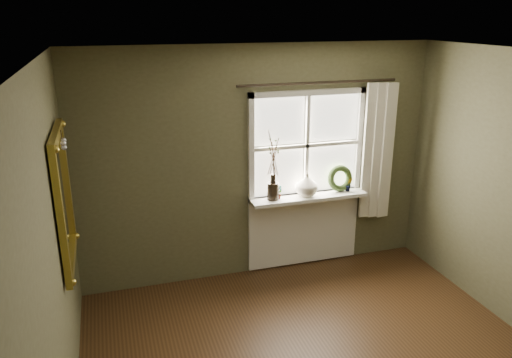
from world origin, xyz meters
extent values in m
plane|color=silver|center=(0.00, 0.00, 2.60)|extent=(4.50, 4.50, 0.00)
cube|color=brown|center=(0.00, 2.30, 1.30)|extent=(4.00, 0.10, 2.60)
cube|color=brown|center=(-2.05, 0.00, 1.30)|extent=(0.10, 4.50, 2.60)
cube|color=silver|center=(0.55, 2.22, 0.89)|extent=(1.36, 0.06, 0.06)
cube|color=silver|center=(0.55, 2.22, 2.07)|extent=(1.36, 0.06, 0.06)
cube|color=silver|center=(-0.10, 2.22, 1.48)|extent=(0.06, 0.06, 1.24)
cube|color=silver|center=(1.20, 2.22, 1.48)|extent=(0.06, 0.06, 1.24)
cube|color=silver|center=(0.55, 2.22, 1.48)|extent=(1.24, 0.05, 0.04)
cube|color=silver|center=(0.55, 2.22, 1.48)|extent=(0.04, 0.05, 1.12)
cube|color=white|center=(0.23, 2.25, 1.77)|extent=(0.59, 0.01, 0.53)
cube|color=white|center=(0.88, 2.25, 1.77)|extent=(0.59, 0.01, 0.53)
cube|color=white|center=(0.23, 2.25, 1.19)|extent=(0.59, 0.01, 0.53)
cube|color=white|center=(0.88, 2.25, 1.19)|extent=(0.59, 0.01, 0.53)
cube|color=silver|center=(0.55, 2.12, 0.90)|extent=(1.36, 0.26, 0.04)
cube|color=silver|center=(0.55, 2.23, 0.46)|extent=(1.36, 0.04, 0.88)
cylinder|color=black|center=(0.12, 2.12, 1.02)|extent=(0.15, 0.15, 0.20)
imported|color=beige|center=(0.52, 2.12, 1.05)|extent=(0.31, 0.31, 0.27)
torus|color=#2C401C|center=(0.95, 2.16, 1.04)|extent=(0.32, 0.16, 0.32)
imported|color=#2C401C|center=(0.19, 2.12, 1.00)|extent=(0.10, 0.08, 0.17)
imported|color=#2C401C|center=(1.05, 2.12, 1.00)|extent=(0.10, 0.09, 0.16)
cube|color=beige|center=(1.39, 2.13, 1.37)|extent=(0.36, 0.12, 1.59)
cylinder|color=black|center=(0.65, 2.17, 2.18)|extent=(1.84, 0.03, 0.03)
cube|color=white|center=(-1.97, 1.27, 1.47)|extent=(0.02, 0.79, 0.97)
cube|color=olive|center=(-1.96, 1.27, 1.99)|extent=(0.05, 0.95, 0.08)
cube|color=olive|center=(-1.96, 1.27, 0.94)|extent=(0.05, 0.95, 0.08)
cube|color=olive|center=(-1.96, 0.83, 1.47)|extent=(0.05, 0.08, 0.97)
cube|color=olive|center=(-1.96, 1.70, 1.47)|extent=(0.05, 0.08, 0.97)
sphere|color=silver|center=(-1.91, 1.24, 1.93)|extent=(0.04, 0.04, 0.04)
sphere|color=silver|center=(-1.91, 1.27, 1.89)|extent=(0.04, 0.04, 0.04)
sphere|color=silver|center=(-1.91, 1.30, 1.94)|extent=(0.04, 0.04, 0.04)
camera|label=1|loc=(-1.59, -2.78, 2.90)|focal=35.00mm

